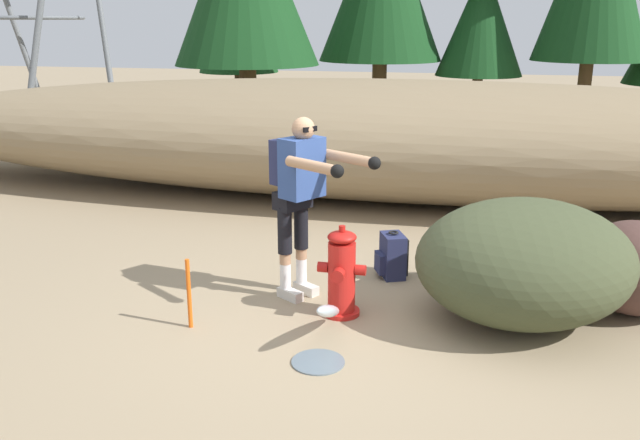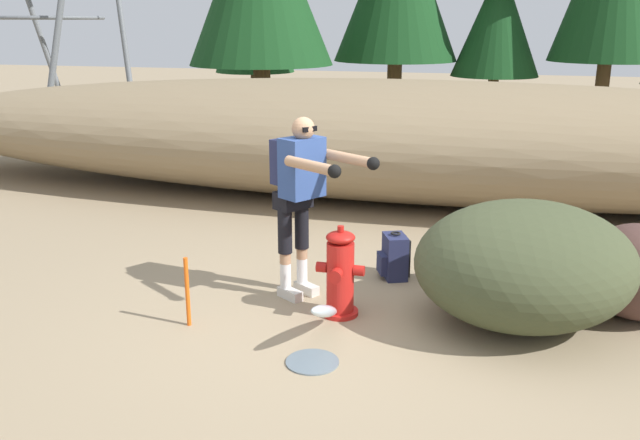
# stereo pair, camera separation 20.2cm
# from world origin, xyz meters

# --- Properties ---
(ground_plane) EXTENTS (56.00, 56.00, 0.04)m
(ground_plane) POSITION_xyz_m (0.00, 0.00, -0.02)
(ground_plane) COLOR #998466
(dirt_embankment) EXTENTS (16.49, 3.20, 1.67)m
(dirt_embankment) POSITION_xyz_m (0.00, 4.30, 0.83)
(dirt_embankment) COLOR #897556
(dirt_embankment) RESTS_ON ground_plane
(fire_hydrant) EXTENTS (0.42, 0.37, 0.80)m
(fire_hydrant) POSITION_xyz_m (0.03, 0.10, 0.37)
(fire_hydrant) COLOR red
(fire_hydrant) RESTS_ON ground_plane
(hydrant_water_jet) EXTENTS (0.40, 0.95, 0.47)m
(hydrant_water_jet) POSITION_xyz_m (0.03, -0.50, 0.21)
(hydrant_water_jet) COLOR silver
(hydrant_water_jet) RESTS_ON ground_plane
(utility_worker) EXTENTS (1.02, 0.85, 1.67)m
(utility_worker) POSITION_xyz_m (-0.40, 0.38, 1.06)
(utility_worker) COLOR beige
(utility_worker) RESTS_ON ground_plane
(spare_backpack) EXTENTS (0.35, 0.35, 0.47)m
(spare_backpack) POSITION_xyz_m (0.35, 1.09, 0.22)
(spare_backpack) COLOR #23284C
(spare_backpack) RESTS_ON ground_plane
(boulder_large) EXTENTS (2.46, 2.41, 1.03)m
(boulder_large) POSITION_xyz_m (1.54, 0.37, 0.52)
(boulder_large) COLOR #3E452C
(boulder_large) RESTS_ON ground_plane
(boulder_mid) EXTENTS (0.99, 0.98, 0.81)m
(boulder_mid) POSITION_xyz_m (2.50, 0.74, 0.41)
(boulder_mid) COLOR #4E332D
(boulder_mid) RESTS_ON ground_plane
(survey_stake) EXTENTS (0.04, 0.04, 0.60)m
(survey_stake) POSITION_xyz_m (-1.14, -0.43, 0.30)
(survey_stake) COLOR #E55914
(survey_stake) RESTS_ON ground_plane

